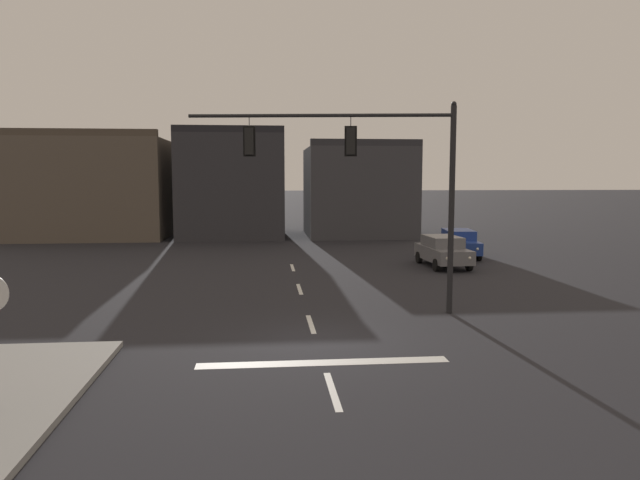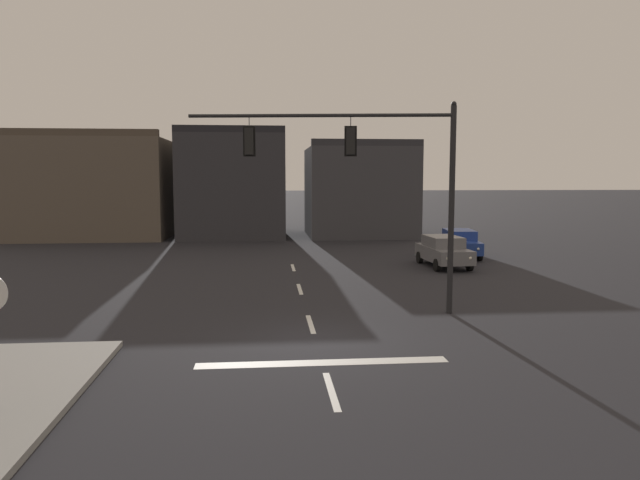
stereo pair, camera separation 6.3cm
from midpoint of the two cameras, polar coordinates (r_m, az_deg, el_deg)
ground_plane at (r=17.22m, az=-0.29°, el=-9.70°), size 400.00×400.00×0.00m
stop_bar_paint at (r=15.31m, az=0.37°, el=-11.70°), size 6.40×0.50×0.01m
lane_centreline at (r=19.15m, az=-0.81°, el=-8.07°), size 0.16×26.40×0.01m
signal_mast_near_side at (r=20.32m, az=5.36°, el=6.96°), size 8.98×1.30×7.20m
car_lot_nearside at (r=31.75m, az=11.85°, el=-1.00°), size 2.07×4.52×1.61m
car_lot_middle at (r=35.80m, az=13.31°, el=-0.25°), size 2.33×4.61×1.61m
building_row at (r=48.98m, az=-12.45°, el=4.86°), size 31.99×11.59×8.41m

